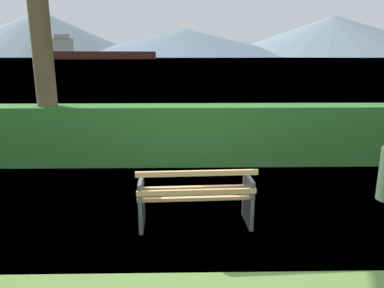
% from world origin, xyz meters
% --- Properties ---
extents(ground_plane, '(1400.00, 1400.00, 0.00)m').
position_xyz_m(ground_plane, '(0.00, 0.00, 0.00)').
color(ground_plane, '#567A38').
extents(water_surface, '(620.00, 620.00, 0.00)m').
position_xyz_m(water_surface, '(0.00, 308.87, 0.00)').
color(water_surface, slate).
rests_on(water_surface, ground_plane).
extents(park_bench, '(1.54, 0.64, 0.87)m').
position_xyz_m(park_bench, '(0.00, -0.06, 0.42)').
color(park_bench, tan).
rests_on(park_bench, ground_plane).
extents(hedge_row, '(11.94, 0.71, 1.24)m').
position_xyz_m(hedge_row, '(0.00, 2.87, 0.62)').
color(hedge_row, '#2D6B28').
rests_on(hedge_row, ground_plane).
extents(cargo_ship_large, '(71.37, 23.27, 15.18)m').
position_xyz_m(cargo_ship_large, '(-60.53, 233.62, 4.24)').
color(cargo_ship_large, '#471E19').
rests_on(cargo_ship_large, water_surface).
extents(distant_hills, '(828.69, 393.31, 69.89)m').
position_xyz_m(distant_hills, '(32.38, 597.37, 30.70)').
color(distant_hills, slate).
rests_on(distant_hills, ground_plane).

